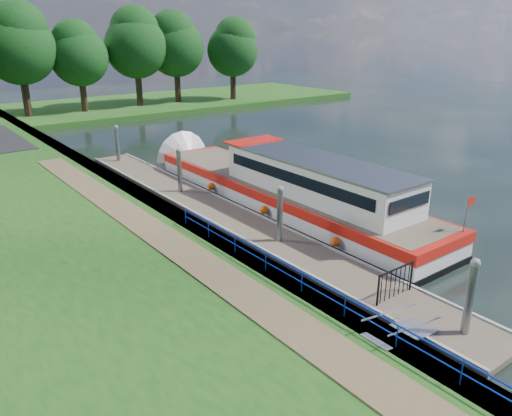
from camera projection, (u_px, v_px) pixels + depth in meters
ground at (448, 336)px, 16.01m from camera, size 160.00×160.00×0.00m
bank_edge at (161, 212)px, 25.67m from camera, size 1.10×90.00×0.78m
far_bank at (130, 106)px, 61.71m from camera, size 60.00×18.00×0.60m
footpath at (200, 263)px, 19.23m from camera, size 1.60×40.00×0.05m
blue_fence at (322, 289)px, 16.25m from camera, size 0.04×18.04×0.72m
pontoon at (223, 216)px, 25.69m from camera, size 2.50×30.00×0.56m
mooring_piles at (223, 196)px, 25.32m from camera, size 0.30×27.30×3.55m
gangway at (401, 332)px, 15.12m from camera, size 2.58×1.00×0.92m
gate_panel at (396, 279)px, 17.27m from camera, size 1.85×0.05×1.15m
barge at (278, 187)px, 27.37m from camera, size 4.36×21.15×4.78m
horizon_trees at (6, 43)px, 48.90m from camera, size 54.38×10.03×12.87m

